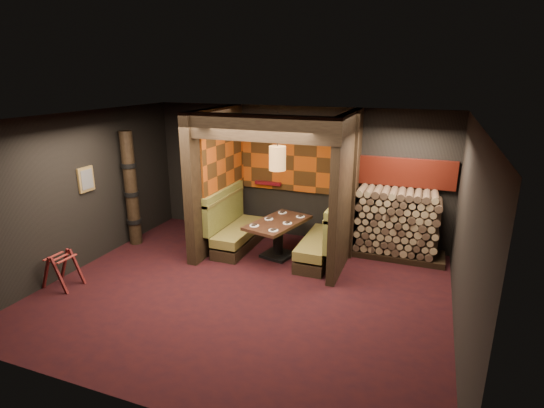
{
  "coord_description": "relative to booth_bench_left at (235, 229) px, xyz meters",
  "views": [
    {
      "loc": [
        2.69,
        -5.79,
        3.49
      ],
      "look_at": [
        0.0,
        1.3,
        1.15
      ],
      "focal_mm": 28.0,
      "sensor_mm": 36.0,
      "label": 1
    }
  ],
  "objects": [
    {
      "name": "header_beam",
      "position": [
        0.94,
        -0.95,
        2.23
      ],
      "size": [
        2.85,
        0.18,
        0.44
      ],
      "primitive_type": "cube",
      "color": "black",
      "rests_on": "partition_left"
    },
    {
      "name": "bay_front_post",
      "position": [
        2.35,
        0.31,
        1.02
      ],
      "size": [
        0.08,
        0.08,
        2.85
      ],
      "primitive_type": "cube",
      "color": "black",
      "rests_on": "floor"
    },
    {
      "name": "tapa_side_panel",
      "position": [
        -0.27,
        0.17,
        1.45
      ],
      "size": [
        0.04,
        1.85,
        1.45
      ],
      "primitive_type": "cube",
      "color": "#A23F0C",
      "rests_on": "partition_left"
    },
    {
      "name": "wall_left",
      "position": [
        -2.3,
        -1.65,
        1.02
      ],
      "size": [
        0.02,
        5.5,
        2.85
      ],
      "primitive_type": "cube",
      "color": "black",
      "rests_on": "ground"
    },
    {
      "name": "framed_picture",
      "position": [
        -2.25,
        -1.55,
        1.22
      ],
      "size": [
        0.05,
        0.36,
        0.46
      ],
      "color": "olive",
      "rests_on": "wall_left"
    },
    {
      "name": "ceiling",
      "position": [
        0.96,
        -1.65,
        2.46
      ],
      "size": [
        6.5,
        5.5,
        0.02
      ],
      "primitive_type": "cube",
      "color": "black",
      "rests_on": "ground"
    },
    {
      "name": "booth_bench_left",
      "position": [
        0.0,
        0.0,
        0.0
      ],
      "size": [
        0.68,
        1.6,
        1.14
      ],
      "color": "black",
      "rests_on": "floor"
    },
    {
      "name": "wall_back",
      "position": [
        0.96,
        1.11,
        1.02
      ],
      "size": [
        6.5,
        0.02,
        2.85
      ],
      "primitive_type": "cube",
      "color": "black",
      "rests_on": "ground"
    },
    {
      "name": "pendant_lamp",
      "position": [
        1.0,
        -0.17,
        1.59
      ],
      "size": [
        0.31,
        0.31,
        1.09
      ],
      "color": "#A1713B",
      "rests_on": "ceiling"
    },
    {
      "name": "partition_right",
      "position": [
        2.26,
        0.05,
        1.02
      ],
      "size": [
        0.15,
        2.1,
        2.85
      ],
      "primitive_type": "cube",
      "color": "black",
      "rests_on": "floor"
    },
    {
      "name": "floor",
      "position": [
        0.96,
        -1.65,
        -0.41
      ],
      "size": [
        6.5,
        5.5,
        0.02
      ],
      "primitive_type": "cube",
      "color": "black",
      "rests_on": "ground"
    },
    {
      "name": "lacquer_shelf",
      "position": [
        0.36,
        1.0,
        0.78
      ],
      "size": [
        0.6,
        0.12,
        0.07
      ],
      "primitive_type": "cube",
      "color": "#590B12",
      "rests_on": "wall_back"
    },
    {
      "name": "dining_table",
      "position": [
        1.0,
        -0.12,
        0.1
      ],
      "size": [
        1.08,
        1.54,
        0.74
      ],
      "color": "black",
      "rests_on": "floor"
    },
    {
      "name": "place_settings",
      "position": [
        1.0,
        -0.12,
        0.35
      ],
      "size": [
        0.84,
        1.21,
        0.03
      ],
      "color": "white",
      "rests_on": "dining_table"
    },
    {
      "name": "luggage_rack",
      "position": [
        -2.01,
        -2.59,
        -0.08
      ],
      "size": [
        0.61,
        0.43,
        0.65
      ],
      "color": "#4E1212",
      "rests_on": "floor"
    },
    {
      "name": "firewood_stack",
      "position": [
        3.25,
        0.7,
        0.28
      ],
      "size": [
        1.73,
        0.7,
        1.36
      ],
      "color": "black",
      "rests_on": "floor"
    },
    {
      "name": "totem_column",
      "position": [
        -2.09,
        -0.55,
        0.79
      ],
      "size": [
        0.31,
        0.31,
        2.4
      ],
      "color": "black",
      "rests_on": "floor"
    },
    {
      "name": "wall_front",
      "position": [
        0.96,
        -4.41,
        1.02
      ],
      "size": [
        6.5,
        0.02,
        2.85
      ],
      "primitive_type": "cube",
      "color": "black",
      "rests_on": "ground"
    },
    {
      "name": "wall_right",
      "position": [
        4.22,
        -1.65,
        1.02
      ],
      "size": [
        0.02,
        5.5,
        2.85
      ],
      "primitive_type": "cube",
      "color": "black",
      "rests_on": "ground"
    },
    {
      "name": "tapa_back_panel",
      "position": [
        0.94,
        1.06,
        1.42
      ],
      "size": [
        2.4,
        0.06,
        1.55
      ],
      "primitive_type": "cube",
      "color": "#A23F0C",
      "rests_on": "wall_back"
    },
    {
      "name": "mosaic_header",
      "position": [
        3.25,
        1.03,
        1.24
      ],
      "size": [
        1.83,
        0.1,
        0.56
      ],
      "primitive_type": "cube",
      "color": "maroon",
      "rests_on": "wall_back"
    },
    {
      "name": "booth_bench_right",
      "position": [
        1.89,
        0.0,
        0.0
      ],
      "size": [
        0.68,
        1.6,
        1.14
      ],
      "color": "black",
      "rests_on": "floor"
    },
    {
      "name": "partition_left",
      "position": [
        -0.39,
        -0.0,
        1.02
      ],
      "size": [
        0.2,
        2.2,
        2.85
      ],
      "primitive_type": "cube",
      "color": "black",
      "rests_on": "floor"
    }
  ]
}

